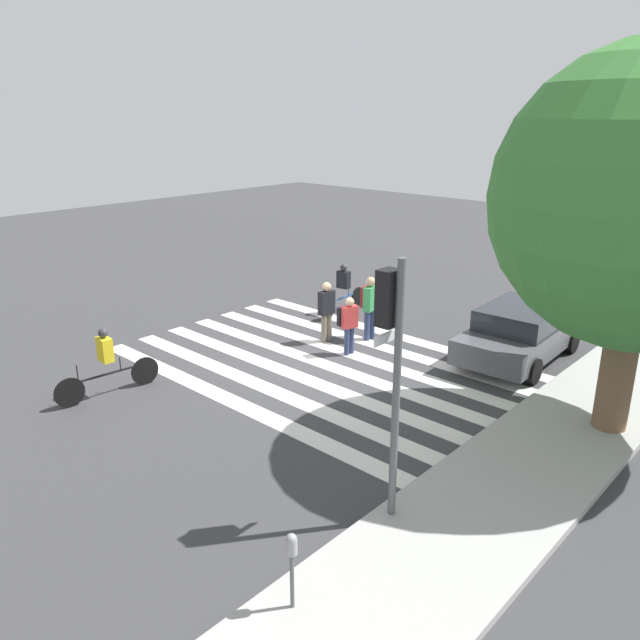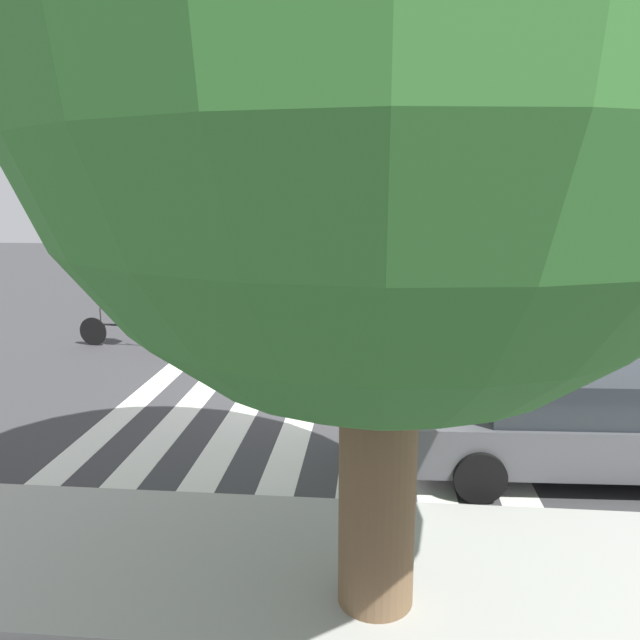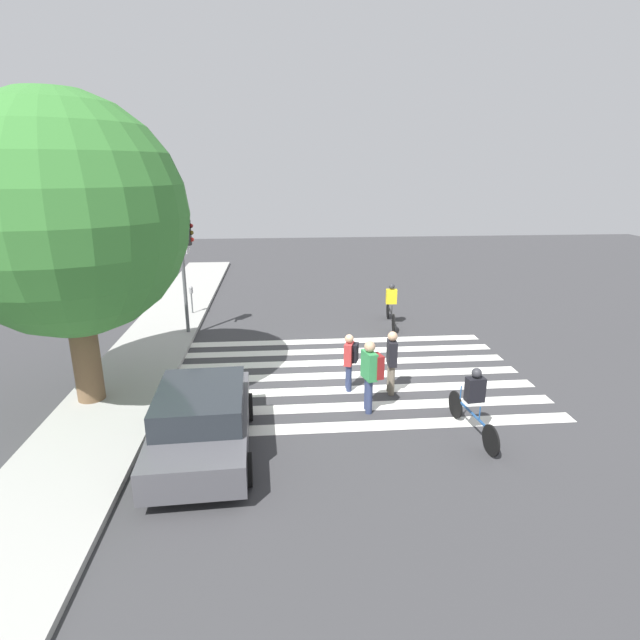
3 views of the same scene
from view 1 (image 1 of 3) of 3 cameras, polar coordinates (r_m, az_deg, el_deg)
The scene contains 11 objects.
ground_plane at distance 16.20m, azimuth -0.01°, elevation -3.92°, with size 60.00×60.00×0.00m, color #38383A.
sidewalk_curb at distance 13.21m, azimuth 20.77°, elevation -10.44°, with size 36.00×2.50×0.14m.
crosswalk_stripes at distance 16.20m, azimuth -0.01°, elevation -3.90°, with size 6.48×10.00×0.01m.
traffic_light at distance 9.15m, azimuth 6.51°, elevation -2.06°, with size 0.60×0.50×4.29m.
parking_meter at distance 8.34m, azimuth -2.61°, elevation -20.70°, with size 0.15×0.15×1.25m.
pedestrian_adult_tall_backpack at distance 17.58m, azimuth 4.52°, elevation 1.58°, with size 0.55×0.50×1.83m.
pedestrian_adult_blue_shirt at distance 17.34m, azimuth 0.60°, elevation 1.07°, with size 0.49×0.26×1.73m.
pedestrian_child_with_backpack at distance 16.48m, azimuth 2.59°, elevation -0.11°, with size 0.48×0.46×1.58m.
cyclist_mid_street at distance 14.89m, azimuth -18.97°, elevation -3.49°, with size 2.47×0.42×1.63m.
cyclist_near_curb at distance 19.88m, azimuth 2.16°, elevation 3.03°, with size 2.33×0.42×1.62m.
car_parked_dark_suv at distance 17.04m, azimuth 17.86°, elevation -1.06°, with size 4.30×2.19×1.43m.
Camera 1 is at (11.03, 10.10, 6.23)m, focal length 35.00 mm.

